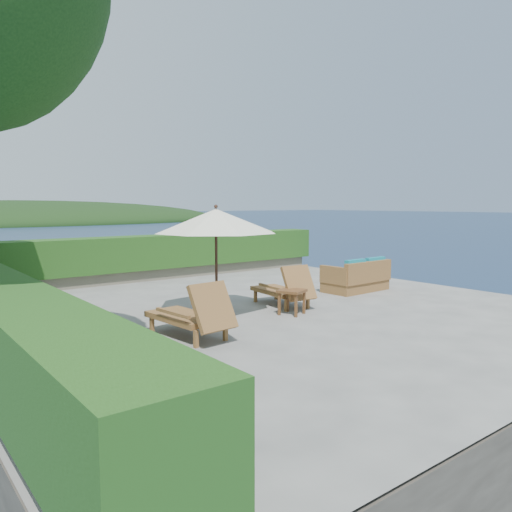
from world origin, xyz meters
TOP-DOWN VIEW (x-y plane):
  - ground at (0.00, 0.00)m, footprint 12.00×12.00m
  - foundation at (0.00, 0.00)m, footprint 12.00×12.00m
  - ocean at (0.00, 0.00)m, footprint 600.00×600.00m
  - offshore_island at (25.00, 140.00)m, footprint 126.00×57.60m
  - planter_wall_far at (0.00, 5.60)m, footprint 12.00×0.60m
  - hedge_far at (0.00, 5.60)m, footprint 12.40×0.90m
  - patio_umbrella at (-1.16, 0.26)m, footprint 3.07×3.07m
  - lounge_left at (-2.51, -1.04)m, footprint 0.91×1.84m
  - lounge_right at (0.53, 0.03)m, footprint 0.87×1.76m
  - side_table at (0.10, -0.69)m, footprint 0.64×0.64m
  - wicker_loveseat at (3.36, 0.34)m, footprint 1.87×1.01m

SIDE VIEW (x-z plane):
  - offshore_island at x=25.00m, z-range -9.30..3.30m
  - ocean at x=0.00m, z-range -3.00..-3.00m
  - foundation at x=0.00m, z-range -3.05..-0.05m
  - ground at x=0.00m, z-range 0.00..0.00m
  - planter_wall_far at x=0.00m, z-range 0.00..0.36m
  - wicker_loveseat at x=3.36m, z-range -0.10..0.80m
  - lounge_right at x=0.53m, z-range -0.08..0.90m
  - lounge_left at x=-2.51m, z-range -0.08..0.94m
  - side_table at x=0.10m, z-range 0.17..0.70m
  - hedge_far at x=0.00m, z-range 0.35..1.35m
  - patio_umbrella at x=-1.16m, z-range 0.79..3.10m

